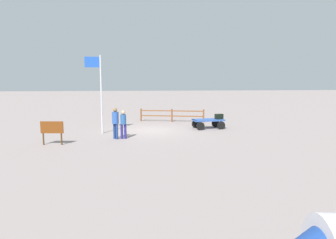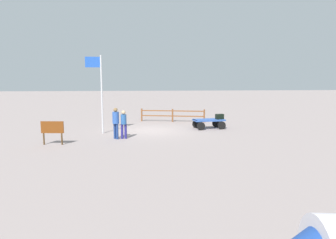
{
  "view_description": "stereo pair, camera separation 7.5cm",
  "coord_description": "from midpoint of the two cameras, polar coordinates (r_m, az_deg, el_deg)",
  "views": [
    {
      "loc": [
        0.72,
        20.01,
        3.5
      ],
      "look_at": [
        -0.59,
        6.0,
        1.55
      ],
      "focal_mm": 32.84,
      "sensor_mm": 36.0,
      "label": 1
    },
    {
      "loc": [
        0.64,
        20.02,
        3.5
      ],
      "look_at": [
        -0.59,
        6.0,
        1.55
      ],
      "focal_mm": 32.84,
      "sensor_mm": 36.0,
      "label": 2
    }
  ],
  "objects": [
    {
      "name": "ground_plane",
      "position": [
        20.33,
        -3.02,
        -2.05
      ],
      "size": [
        120.0,
        120.0,
        0.0
      ],
      "primitive_type": "plane",
      "color": "gray"
    },
    {
      "name": "luggage_cart",
      "position": [
        21.18,
        7.63,
        -0.44
      ],
      "size": [
        2.22,
        1.39,
        0.64
      ],
      "color": "#3158AC",
      "rests_on": "ground"
    },
    {
      "name": "suitcase_tan",
      "position": [
        21.51,
        9.63,
        0.57
      ],
      "size": [
        0.55,
        0.36,
        0.33
      ],
      "color": "navy",
      "rests_on": "luggage_cart"
    },
    {
      "name": "suitcase_grey",
      "position": [
        21.32,
        9.65,
        0.54
      ],
      "size": [
        0.59,
        0.43,
        0.35
      ],
      "color": "black",
      "rests_on": "luggage_cart"
    },
    {
      "name": "worker_lead",
      "position": [
        17.67,
        -8.11,
        -0.53
      ],
      "size": [
        0.34,
        0.33,
        1.63
      ],
      "color": "navy",
      "rests_on": "ground"
    },
    {
      "name": "worker_trailing",
      "position": [
        17.64,
        -9.56,
        -0.17
      ],
      "size": [
        0.52,
        0.52,
        1.79
      ],
      "color": "navy",
      "rests_on": "ground"
    },
    {
      "name": "flagpole",
      "position": [
        19.44,
        -12.5,
        6.02
      ],
      "size": [
        1.0,
        0.1,
        4.83
      ],
      "color": "silver",
      "rests_on": "ground"
    },
    {
      "name": "signboard",
      "position": [
        17.0,
        -20.55,
        -1.66
      ],
      "size": [
        1.18,
        0.19,
        1.23
      ],
      "color": "#4C3319",
      "rests_on": "ground"
    },
    {
      "name": "wooden_fence",
      "position": [
        24.23,
        0.94,
        0.99
      ],
      "size": [
        4.97,
        1.2,
        1.01
      ],
      "color": "brown",
      "rests_on": "ground"
    }
  ]
}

